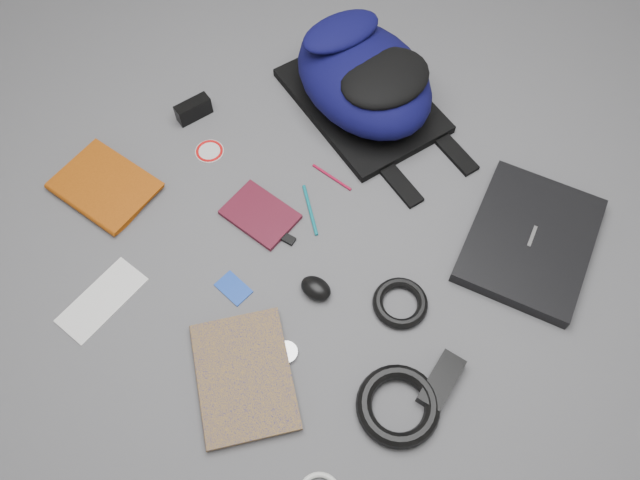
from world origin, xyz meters
TOP-DOWN VIEW (x-y plane):
  - ground at (0.00, 0.00)m, footprint 4.00×4.00m
  - backpack at (0.36, 0.29)m, footprint 0.36×0.51m
  - laptop at (0.41, -0.30)m, footprint 0.45×0.42m
  - textbook_red at (-0.44, 0.43)m, footprint 0.25×0.29m
  - comic_book at (-0.43, -0.13)m, footprint 0.30×0.34m
  - envelope at (-0.50, 0.18)m, footprint 0.23×0.15m
  - dvd_case at (-0.07, 0.15)m, footprint 0.17×0.20m
  - compact_camera at (-0.04, 0.53)m, footprint 0.10×0.04m
  - sticker_disc at (-0.07, 0.40)m, footprint 0.09×0.09m
  - pen_teal at (0.04, 0.09)m, footprint 0.07×0.14m
  - pen_red at (0.14, 0.14)m, footprint 0.04×0.12m
  - id_badge at (-0.24, 0.02)m, footprint 0.07×0.09m
  - usb_black at (-0.06, 0.07)m, footprint 0.04×0.06m
  - mouse at (-0.08, -0.10)m, footprint 0.08×0.09m
  - headphone_left at (-0.25, -0.12)m, footprint 0.07×0.07m
  - headphone_right at (-0.23, -0.18)m, footprint 0.06×0.06m
  - cable_coil at (0.05, -0.24)m, footprint 0.16×0.16m
  - power_brick at (0.01, -0.44)m, footprint 0.14×0.10m
  - power_cord_coil at (-0.10, -0.42)m, footprint 0.21×0.21m

SIDE VIEW (x-z plane):
  - ground at x=0.00m, z-range 0.00..0.00m
  - sticker_disc at x=-0.07m, z-range 0.00..0.00m
  - id_badge at x=-0.24m, z-range 0.00..0.00m
  - envelope at x=-0.50m, z-range 0.00..0.00m
  - pen_red at x=0.14m, z-range 0.00..0.01m
  - pen_teal at x=0.04m, z-range 0.00..0.01m
  - usb_black at x=-0.06m, z-range 0.00..0.01m
  - headphone_left at x=-0.25m, z-range 0.00..0.01m
  - headphone_right at x=-0.23m, z-range 0.00..0.01m
  - dvd_case at x=-0.07m, z-range 0.00..0.01m
  - comic_book at x=-0.43m, z-range 0.00..0.02m
  - cable_coil at x=0.05m, z-range 0.00..0.03m
  - textbook_red at x=-0.44m, z-range 0.00..0.03m
  - power_brick at x=0.01m, z-range 0.00..0.03m
  - power_cord_coil at x=-0.10m, z-range 0.00..0.04m
  - laptop at x=0.41m, z-range 0.00..0.04m
  - mouse at x=-0.08m, z-range 0.00..0.04m
  - compact_camera at x=-0.04m, z-range 0.00..0.05m
  - backpack at x=0.36m, z-range 0.00..0.20m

